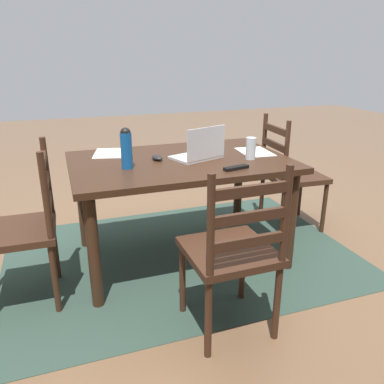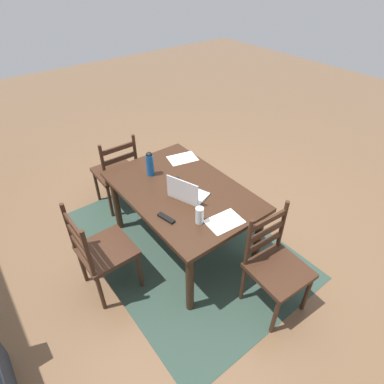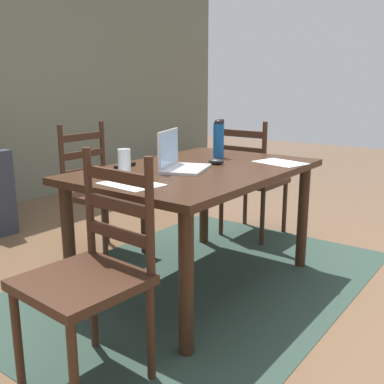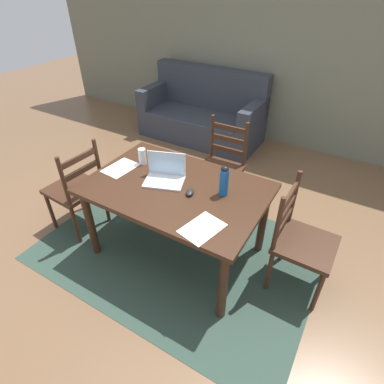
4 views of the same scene
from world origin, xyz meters
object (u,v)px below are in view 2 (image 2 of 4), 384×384
Objects in this scene: water_bottle at (150,163)px; computer_mouse at (175,179)px; laptop at (186,193)px; dining_table at (182,197)px; drinking_glass at (200,215)px; tv_remote at (166,218)px; chair_left_near at (276,266)px; chair_right_far at (116,172)px; chair_far_head at (102,251)px.

water_bottle is 0.29m from computer_mouse.
laptop is 3.76× the size of computer_mouse.
water_bottle is at bearing 15.02° from dining_table.
computer_mouse is (0.61, -0.18, -0.06)m from drinking_glass.
tv_remote is at bearing 158.76° from water_bottle.
tv_remote is (-0.41, 0.38, -0.01)m from computer_mouse.
tv_remote is at bearing 35.40° from chair_left_near.
drinking_glass is (-0.45, 0.15, 0.17)m from dining_table.
chair_left_near is 1.00× the size of chair_right_far.
computer_mouse is at bearing -165.52° from chair_right_far.
chair_far_head is 3.70× the size of water_bottle.
computer_mouse is (-0.23, -0.13, -0.12)m from water_bottle.
chair_left_near is 3.70× the size of water_bottle.
water_bottle reaches higher than chair_left_near.
chair_far_head is 1.00× the size of chair_right_far.
chair_right_far is 1.20m from laptop.
water_bottle is (-0.64, -0.09, 0.41)m from chair_right_far.
computer_mouse is at bearing -10.83° from dining_table.
dining_table is 3.88× the size of laptop.
water_bottle reaches higher than tv_remote.
chair_far_head is at bearing 80.95° from laptop.
water_bottle is (0.51, 0.06, 0.08)m from laptop.
dining_table is at bearing -89.96° from chair_far_head.
chair_far_head and chair_left_near have the same top height.
computer_mouse is at bearing -149.97° from water_bottle.
dining_table is 0.19m from computer_mouse.
chair_far_head is 6.43× the size of drinking_glass.
computer_mouse is at bearing -14.56° from laptop.
chair_far_head is 0.89m from laptop.
drinking_glass is at bearing 147.42° from computer_mouse.
chair_left_near is 0.75m from drinking_glass.
water_bottle is (0.38, -0.75, 0.41)m from chair_far_head.
laptop is at bearing -99.05° from chair_far_head.
chair_right_far is at bearing -1.40° from computer_mouse.
tv_remote is (0.76, 0.54, 0.29)m from chair_left_near.
dining_table is 0.87m from chair_far_head.
water_bottle is 2.57× the size of computer_mouse.
laptop is 2.21× the size of tv_remote.
laptop reaches higher than tv_remote.
chair_far_head is 2.53× the size of laptop.
water_bottle reaches higher than computer_mouse.
chair_far_head is 1.21m from chair_right_far.
drinking_glass is (-0.32, 0.11, 0.02)m from laptop.
water_bottle reaches higher than chair_right_far.
chair_left_near is 1.48m from water_bottle.
chair_left_near is at bearing -134.05° from chair_far_head.
chair_far_head reaches higher than dining_table.
drinking_glass reaches higher than computer_mouse.
chair_right_far is 0.76m from water_bottle.
laptop reaches higher than computer_mouse.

